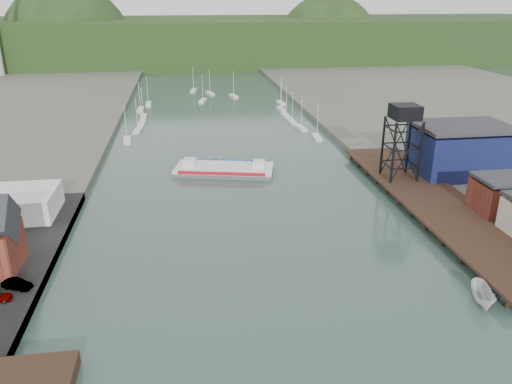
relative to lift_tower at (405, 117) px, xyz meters
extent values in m
cube|color=black|center=(2.00, -13.00, -13.75)|extent=(14.00, 70.00, 0.50)
cylinder|color=black|center=(-4.00, -13.00, -14.85)|extent=(0.60, 0.60, 2.20)
cylinder|color=black|center=(8.00, -13.00, -14.85)|extent=(0.60, 0.60, 2.20)
cube|color=silver|center=(-79.00, -8.00, -11.80)|extent=(18.00, 12.00, 4.50)
cylinder|color=black|center=(-3.00, -3.00, -7.00)|extent=(0.50, 0.50, 13.00)
cylinder|color=black|center=(3.00, -3.00, -7.00)|extent=(0.50, 0.50, 13.00)
cylinder|color=black|center=(-3.00, 3.00, -7.00)|extent=(0.50, 0.50, 13.00)
cylinder|color=black|center=(3.00, 3.00, -7.00)|extent=(0.50, 0.50, 13.00)
cube|color=black|center=(0.00, 0.00, 1.00)|extent=(5.50, 5.50, 3.00)
cube|color=#0D103A|center=(15.00, 2.00, -9.05)|extent=(20.00, 14.00, 10.00)
cube|color=#2D2D33|center=(15.00, 2.00, -3.15)|extent=(20.50, 14.50, 0.80)
cube|color=#502016|center=(11.00, -20.00, -11.05)|extent=(9.00, 8.00, 6.00)
cube|color=silver|center=(-62.54, 45.89, -15.30)|extent=(2.67, 7.65, 0.90)
cube|color=silver|center=(-60.28, 57.30, -15.30)|extent=(2.81, 7.67, 0.90)
cube|color=silver|center=(-59.71, 66.17, -15.30)|extent=(2.35, 7.59, 0.90)
cube|color=silver|center=(-59.81, 76.09, -15.30)|extent=(2.01, 7.50, 0.90)
cube|color=silver|center=(-61.64, 88.33, -15.30)|extent=(2.00, 7.50, 0.90)
cube|color=silver|center=(-59.32, 98.17, -15.30)|extent=(2.16, 7.54, 0.90)
cube|color=silver|center=(-7.44, 41.03, -15.30)|extent=(2.53, 7.62, 0.90)
cube|color=silver|center=(-9.54, 52.51, -15.30)|extent=(2.76, 7.67, 0.90)
cube|color=silver|center=(-10.54, 61.29, -15.30)|extent=(2.22, 7.56, 0.90)
cube|color=silver|center=(-10.73, 70.28, -15.30)|extent=(2.18, 7.54, 0.90)
cube|color=silver|center=(-10.33, 81.38, -15.30)|extent=(2.46, 7.61, 0.90)
cube|color=silver|center=(-8.22, 92.99, -15.30)|extent=(2.48, 7.61, 0.90)
cube|color=silver|center=(-38.16, 102.00, -15.30)|extent=(3.78, 7.76, 0.90)
cube|color=silver|center=(-24.96, 110.00, -15.30)|extent=(3.31, 7.74, 0.90)
cube|color=silver|center=(-34.34, 118.00, -15.30)|extent=(3.76, 7.76, 0.90)
cube|color=silver|center=(-41.11, 126.00, -15.30)|extent=(3.40, 7.74, 0.90)
cube|color=#203116|center=(-35.00, 242.00, -3.65)|extent=(500.00, 120.00, 28.00)
sphere|color=#203116|center=(-115.00, 242.00, -7.65)|extent=(80.00, 80.00, 80.00)
sphere|color=#203116|center=(55.00, 252.00, -9.65)|extent=(70.00, 70.00, 70.00)
cube|color=#545557|center=(-37.07, 14.36, -15.19)|extent=(24.42, 14.16, 0.92)
cube|color=silver|center=(-37.07, 14.36, -14.36)|extent=(24.42, 14.16, 0.73)
cube|color=#B51420|center=(-38.13, 9.85, -14.18)|extent=(19.68, 4.74, 0.83)
cube|color=navy|center=(-36.02, 18.87, -14.18)|extent=(19.68, 4.74, 0.83)
cube|color=silver|center=(-45.11, 16.25, -13.26)|extent=(3.31, 3.31, 1.83)
cube|color=silver|center=(-29.04, 12.48, -13.26)|extent=(3.31, 3.31, 1.83)
imported|color=silver|center=(-6.95, -44.79, -14.36)|extent=(4.33, 7.08, 2.57)
imported|color=#999999|center=(-69.79, -34.27, -13.36)|extent=(4.44, 3.02, 1.38)
camera|label=1|loc=(-45.77, -97.49, 23.52)|focal=35.00mm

